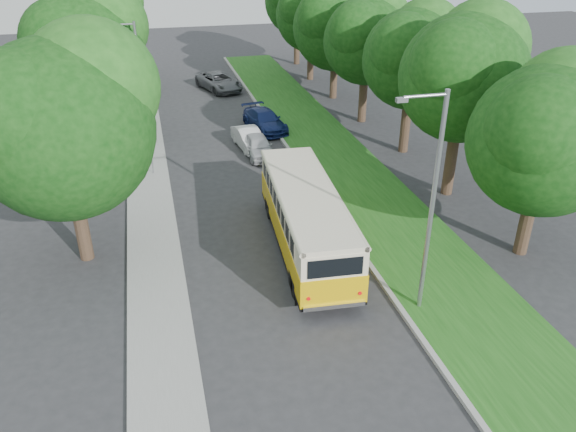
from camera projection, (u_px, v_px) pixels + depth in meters
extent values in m
plane|color=#2C2C2F|center=(286.00, 286.00, 21.46)|extent=(120.00, 120.00, 0.00)
cube|color=gray|center=(334.00, 215.00, 26.49)|extent=(0.20, 70.00, 0.15)
cube|color=#1A4F15|center=(381.00, 209.00, 27.00)|extent=(4.50, 70.00, 0.13)
cube|color=gray|center=(153.00, 237.00, 24.67)|extent=(2.20, 70.00, 0.12)
cylinder|color=#332319|center=(527.00, 217.00, 22.88)|extent=(0.56, 0.56, 3.35)
sphere|color=#0C370C|center=(544.00, 141.00, 21.34)|extent=(5.85, 5.85, 5.85)
sphere|color=#0C370C|center=(564.00, 105.00, 21.52)|extent=(4.38, 4.38, 4.38)
sphere|color=#0C370C|center=(541.00, 131.00, 20.18)|extent=(4.09, 4.09, 4.09)
cylinder|color=#332319|center=(452.00, 154.00, 27.76)|extent=(0.56, 0.56, 4.26)
sphere|color=#0C370C|center=(463.00, 78.00, 25.99)|extent=(5.98, 5.98, 5.98)
sphere|color=#0C370C|center=(480.00, 48.00, 26.17)|extent=(4.49, 4.49, 4.49)
sphere|color=#0C370C|center=(456.00, 67.00, 24.81)|extent=(4.19, 4.19, 4.19)
cylinder|color=#332319|center=(406.00, 120.00, 33.04)|extent=(0.56, 0.56, 3.95)
sphere|color=#0C370C|center=(412.00, 59.00, 31.40)|extent=(5.61, 5.61, 5.61)
sphere|color=#0C370C|center=(426.00, 36.00, 31.56)|extent=(4.21, 4.21, 4.21)
sphere|color=#0C370C|center=(405.00, 50.00, 30.29)|extent=(3.92, 3.92, 3.92)
cylinder|color=#332319|center=(363.00, 94.00, 38.12)|extent=(0.56, 0.56, 3.86)
sphere|color=#0C370C|center=(366.00, 41.00, 36.49)|extent=(5.64, 5.64, 5.64)
sphere|color=#0C370C|center=(379.00, 21.00, 36.66)|extent=(4.23, 4.23, 4.23)
sphere|color=#0C370C|center=(359.00, 32.00, 35.37)|extent=(3.95, 3.95, 3.95)
cylinder|color=#332319|center=(334.00, 75.00, 43.30)|extent=(0.56, 0.56, 3.58)
sphere|color=#0C370C|center=(336.00, 27.00, 41.65)|extent=(6.36, 6.36, 6.36)
sphere|color=#0C370C|center=(348.00, 8.00, 41.84)|extent=(4.77, 4.77, 4.77)
sphere|color=#0C370C|center=(327.00, 18.00, 40.39)|extent=(4.45, 4.45, 4.45)
cylinder|color=#332319|center=(310.00, 58.00, 48.39)|extent=(0.56, 0.56, 3.68)
sphere|color=#0C370C|center=(311.00, 16.00, 46.77)|extent=(5.91, 5.91, 5.91)
sphere|color=#0C370C|center=(304.00, 8.00, 45.60)|extent=(4.14, 4.14, 4.14)
cylinder|color=#332319|center=(297.00, 42.00, 53.53)|extent=(0.56, 0.56, 4.05)
sphere|color=#0C370C|center=(297.00, 2.00, 51.81)|extent=(5.97, 5.97, 5.97)
cylinder|color=#332319|center=(80.00, 219.00, 22.40)|extent=(0.56, 0.56, 3.68)
sphere|color=#0C370C|center=(63.00, 130.00, 20.66)|extent=(6.80, 6.80, 6.80)
sphere|color=#0C370C|center=(91.00, 87.00, 20.86)|extent=(5.10, 5.10, 5.10)
sphere|color=#0C370C|center=(24.00, 117.00, 19.31)|extent=(4.76, 4.76, 4.76)
cylinder|color=#332319|center=(97.00, 114.00, 34.39)|extent=(0.56, 0.56, 3.68)
sphere|color=#0C370C|center=(86.00, 53.00, 32.65)|extent=(6.80, 6.80, 6.80)
sphere|color=#0C370C|center=(104.00, 26.00, 32.86)|extent=(5.10, 5.10, 5.10)
sphere|color=#0C370C|center=(64.00, 41.00, 31.31)|extent=(4.76, 4.76, 4.76)
cylinder|color=#332319|center=(104.00, 69.00, 44.67)|extent=(0.56, 0.56, 3.68)
sphere|color=#0C370C|center=(96.00, 21.00, 42.93)|extent=(6.80, 6.80, 6.80)
sphere|color=#0C370C|center=(110.00, 0.00, 43.14)|extent=(5.10, 5.10, 5.10)
sphere|color=#0C370C|center=(80.00, 11.00, 41.58)|extent=(4.76, 4.76, 4.76)
cylinder|color=gray|center=(432.00, 210.00, 18.38)|extent=(0.16, 0.16, 8.00)
cylinder|color=gray|center=(426.00, 96.00, 16.42)|extent=(1.40, 0.10, 0.10)
cube|color=gray|center=(402.00, 100.00, 16.29)|extent=(0.35, 0.16, 0.14)
cylinder|color=gray|center=(142.00, 89.00, 32.41)|extent=(0.16, 0.16, 7.50)
cylinder|color=gray|center=(121.00, 24.00, 30.57)|extent=(1.40, 0.10, 0.10)
cube|color=gray|center=(107.00, 26.00, 30.44)|extent=(0.35, 0.16, 0.14)
cylinder|color=gray|center=(151.00, 154.00, 30.18)|extent=(0.06, 0.06, 2.50)
cone|color=red|center=(149.00, 138.00, 29.72)|extent=(0.56, 0.02, 0.56)
cone|color=white|center=(149.00, 138.00, 29.70)|extent=(0.40, 0.02, 0.40)
imported|color=silver|center=(258.00, 146.00, 33.00)|extent=(1.58, 3.71, 1.25)
imported|color=silver|center=(249.00, 139.00, 34.14)|extent=(1.75, 3.83, 1.22)
imported|color=navy|center=(265.00, 120.00, 37.09)|extent=(2.69, 4.82, 1.32)
imported|color=#575A5E|center=(219.00, 82.00, 45.78)|extent=(3.79, 5.48, 1.39)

